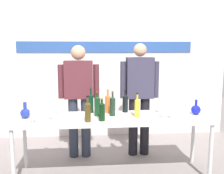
% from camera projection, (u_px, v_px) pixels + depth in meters
% --- Properties ---
extents(ground_plane, '(10.00, 10.00, 0.00)m').
position_uv_depth(ground_plane, '(113.00, 174.00, 3.37)').
color(ground_plane, gray).
extents(back_wall, '(4.57, 0.11, 3.00)m').
position_uv_depth(back_wall, '(106.00, 57.00, 4.72)').
color(back_wall, silver).
rests_on(back_wall, ground).
extents(display_table, '(2.51, 0.66, 0.78)m').
position_uv_depth(display_table, '(113.00, 121.00, 3.27)').
color(display_table, silver).
rests_on(display_table, ground).
extents(decanter_blue_left, '(0.12, 0.12, 0.21)m').
position_uv_depth(decanter_blue_left, '(25.00, 113.00, 3.19)').
color(decanter_blue_left, navy).
rests_on(decanter_blue_left, display_table).
extents(decanter_blue_right, '(0.13, 0.13, 0.20)m').
position_uv_depth(decanter_blue_right, '(196.00, 110.00, 3.37)').
color(decanter_blue_right, '#141DBA').
rests_on(decanter_blue_right, display_table).
extents(presenter_left, '(0.61, 0.22, 1.70)m').
position_uv_depth(presenter_left, '(79.00, 94.00, 3.79)').
color(presenter_left, '#292F3F').
rests_on(presenter_left, ground).
extents(presenter_right, '(0.59, 0.22, 1.73)m').
position_uv_depth(presenter_right, '(139.00, 93.00, 3.86)').
color(presenter_right, black).
rests_on(presenter_right, ground).
extents(wine_bottle_0, '(0.07, 0.07, 0.31)m').
position_uv_depth(wine_bottle_0, '(137.00, 107.00, 3.23)').
color(wine_bottle_0, gold).
rests_on(wine_bottle_0, display_table).
extents(wine_bottle_1, '(0.08, 0.08, 0.31)m').
position_uv_depth(wine_bottle_1, '(125.00, 103.00, 3.49)').
color(wine_bottle_1, black).
rests_on(wine_bottle_1, display_table).
extents(wine_bottle_2, '(0.07, 0.07, 0.33)m').
position_uv_depth(wine_bottle_2, '(108.00, 103.00, 3.45)').
color(wine_bottle_2, orange).
rests_on(wine_bottle_2, display_table).
extents(wine_bottle_3, '(0.07, 0.07, 0.33)m').
position_uv_depth(wine_bottle_3, '(112.00, 105.00, 3.30)').
color(wine_bottle_3, '#1C3023').
rests_on(wine_bottle_3, display_table).
extents(wine_bottle_4, '(0.08, 0.08, 0.33)m').
position_uv_depth(wine_bottle_4, '(97.00, 105.00, 3.29)').
color(wine_bottle_4, '#10391A').
rests_on(wine_bottle_4, display_table).
extents(wine_bottle_5, '(0.07, 0.07, 0.32)m').
position_uv_depth(wine_bottle_5, '(88.00, 111.00, 3.02)').
color(wine_bottle_5, '#463614').
rests_on(wine_bottle_5, display_table).
extents(wine_bottle_6, '(0.08, 0.08, 0.28)m').
position_uv_depth(wine_bottle_6, '(102.00, 111.00, 3.07)').
color(wine_bottle_6, black).
rests_on(wine_bottle_6, display_table).
extents(wine_bottle_7, '(0.07, 0.07, 0.33)m').
position_uv_depth(wine_bottle_7, '(91.00, 103.00, 3.46)').
color(wine_bottle_7, black).
rests_on(wine_bottle_7, display_table).
extents(wine_glass_left_0, '(0.06, 0.06, 0.14)m').
position_uv_depth(wine_glass_left_0, '(33.00, 115.00, 2.95)').
color(wine_glass_left_0, white).
rests_on(wine_glass_left_0, display_table).
extents(wine_glass_left_1, '(0.06, 0.06, 0.14)m').
position_uv_depth(wine_glass_left_1, '(58.00, 107.00, 3.40)').
color(wine_glass_left_1, white).
rests_on(wine_glass_left_1, display_table).
extents(wine_glass_left_2, '(0.06, 0.06, 0.16)m').
position_uv_depth(wine_glass_left_2, '(42.00, 106.00, 3.38)').
color(wine_glass_left_2, white).
rests_on(wine_glass_left_2, display_table).
extents(wine_glass_left_3, '(0.06, 0.06, 0.15)m').
position_uv_depth(wine_glass_left_3, '(50.00, 112.00, 3.09)').
color(wine_glass_left_3, white).
rests_on(wine_glass_left_3, display_table).
extents(wine_glass_right_0, '(0.06, 0.06, 0.16)m').
position_uv_depth(wine_glass_right_0, '(164.00, 109.00, 3.19)').
color(wine_glass_right_0, white).
rests_on(wine_glass_right_0, display_table).
extents(wine_glass_right_1, '(0.06, 0.06, 0.17)m').
position_uv_depth(wine_glass_right_1, '(173.00, 109.00, 3.15)').
color(wine_glass_right_1, white).
rests_on(wine_glass_right_1, display_table).
extents(wine_glass_right_2, '(0.06, 0.06, 0.15)m').
position_uv_depth(wine_glass_right_2, '(159.00, 105.00, 3.45)').
color(wine_glass_right_2, white).
rests_on(wine_glass_right_2, display_table).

